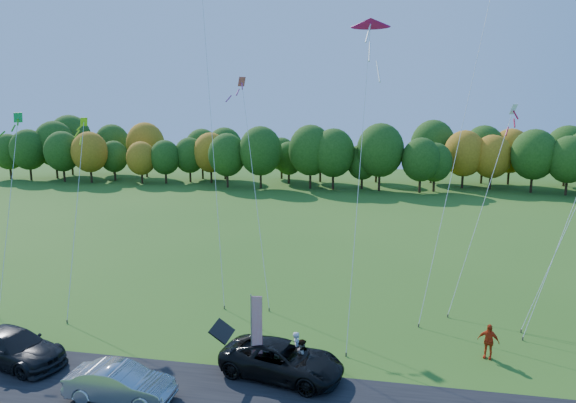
% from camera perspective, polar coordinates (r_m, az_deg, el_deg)
% --- Properties ---
extents(ground, '(160.00, 160.00, 0.00)m').
position_cam_1_polar(ground, '(27.03, -2.46, -17.17)').
color(ground, '#2C5C18').
extents(tree_line, '(116.00, 12.00, 10.00)m').
position_cam_1_polar(tree_line, '(79.45, 6.54, 1.53)').
color(tree_line, '#1E4711').
rests_on(tree_line, ground).
extents(black_suv, '(6.30, 3.89, 1.63)m').
position_cam_1_polar(black_suv, '(25.27, -0.65, -17.18)').
color(black_suv, black).
rests_on(black_suv, ground).
extents(silver_sedan, '(4.74, 1.75, 1.55)m').
position_cam_1_polar(silver_sedan, '(24.65, -18.15, -18.63)').
color(silver_sedan, '#A2A3A7').
rests_on(silver_sedan, ground).
extents(dark_truck_a, '(6.09, 3.59, 1.66)m').
position_cam_1_polar(dark_truck_a, '(29.68, -28.21, -14.08)').
color(dark_truck_a, black).
rests_on(dark_truck_a, ground).
extents(person_tailgate_a, '(0.46, 0.67, 1.77)m').
position_cam_1_polar(person_tailgate_a, '(26.06, 1.01, -16.08)').
color(person_tailgate_a, silver).
rests_on(person_tailgate_a, ground).
extents(person_tailgate_b, '(0.69, 0.87, 1.72)m').
position_cam_1_polar(person_tailgate_b, '(25.48, 1.64, -16.83)').
color(person_tailgate_b, gray).
rests_on(person_tailgate_b, ground).
extents(person_east, '(1.14, 0.77, 1.80)m').
position_cam_1_polar(person_east, '(28.64, 21.37, -14.25)').
color(person_east, red).
rests_on(person_east, ground).
extents(feather_flag, '(0.54, 0.15, 4.08)m').
position_cam_1_polar(feather_flag, '(24.56, -3.62, -13.70)').
color(feather_flag, '#999999').
rests_on(feather_flag, ground).
extents(kite_delta_blue, '(5.73, 10.15, 25.20)m').
position_cam_1_polar(kite_delta_blue, '(35.71, -8.64, 9.86)').
color(kite_delta_blue, '#4C3F33').
rests_on(kite_delta_blue, ground).
extents(kite_parafoil_orange, '(7.90, 12.70, 29.82)m').
position_cam_1_polar(kite_parafoil_orange, '(35.17, 20.02, 13.50)').
color(kite_parafoil_orange, '#4C3F33').
rests_on(kite_parafoil_orange, ground).
extents(kite_delta_red, '(2.47, 9.65, 18.90)m').
position_cam_1_polar(kite_delta_red, '(29.43, 8.18, 6.24)').
color(kite_delta_red, '#4C3F33').
rests_on(kite_delta_red, ground).
extents(kite_diamond_yellow, '(2.86, 7.49, 12.05)m').
position_cam_1_polar(kite_diamond_yellow, '(35.34, -22.48, -1.16)').
color(kite_diamond_yellow, '#4C3F33').
rests_on(kite_diamond_yellow, ground).
extents(kite_diamond_green, '(1.41, 5.00, 12.46)m').
position_cam_1_polar(kite_diamond_green, '(36.54, -28.61, -0.85)').
color(kite_diamond_green, '#4C3F33').
rests_on(kite_diamond_green, ground).
extents(kite_diamond_white, '(4.90, 7.21, 13.01)m').
position_cam_1_polar(kite_diamond_white, '(34.85, 20.80, -0.50)').
color(kite_diamond_white, '#4C3F33').
rests_on(kite_diamond_white, ground).
extents(kite_diamond_pink, '(4.29, 8.27, 14.94)m').
position_cam_1_polar(kite_diamond_pink, '(34.68, -3.77, 1.75)').
color(kite_diamond_pink, '#4C3F33').
rests_on(kite_diamond_pink, ground).
extents(kite_diamond_blue_low, '(3.94, 4.02, 9.01)m').
position_cam_1_polar(kite_diamond_blue_low, '(32.25, 27.41, -5.54)').
color(kite_diamond_blue_low, '#4C3F33').
rests_on(kite_diamond_blue_low, ground).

